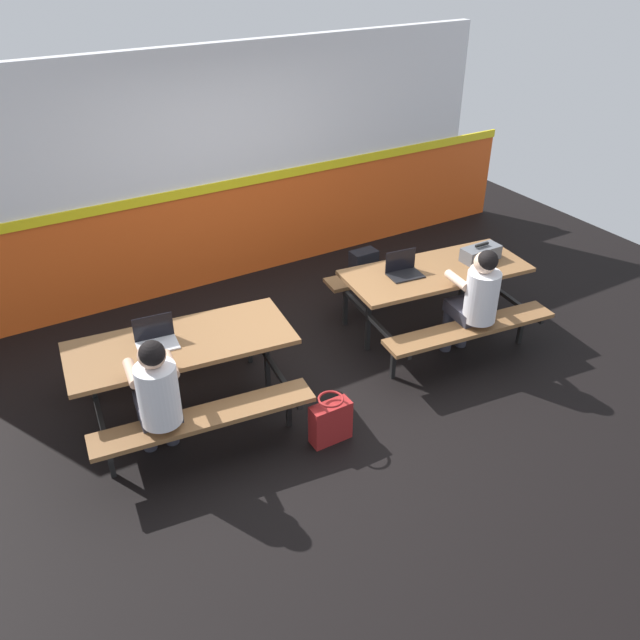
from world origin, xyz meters
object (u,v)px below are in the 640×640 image
(student_further, at_px, (476,297))
(laptop_dark, at_px, (404,270))
(picnic_table_right, at_px, (435,284))
(picnic_table_left, at_px, (183,358))
(backpack_dark, at_px, (363,269))
(tote_bag_bright, at_px, (331,421))
(student_nearer, at_px, (157,393))
(laptop_silver, at_px, (156,339))
(toolbox_grey, at_px, (481,253))

(student_further, relative_size, laptop_dark, 3.51)
(picnic_table_right, distance_m, laptop_dark, 0.41)
(picnic_table_left, height_order, backpack_dark, picnic_table_left)
(student_further, bearing_deg, tote_bag_bright, -170.56)
(student_nearer, relative_size, tote_bag_bright, 2.81)
(laptop_silver, relative_size, tote_bag_bright, 0.80)
(laptop_silver, distance_m, toolbox_grey, 3.27)
(picnic_table_left, height_order, tote_bag_bright, picnic_table_left)
(picnic_table_left, distance_m, toolbox_grey, 3.10)
(student_further, distance_m, laptop_silver, 2.85)
(student_nearer, distance_m, toolbox_grey, 3.49)
(picnic_table_left, distance_m, backpack_dark, 2.83)
(backpack_dark, bearing_deg, student_further, -89.14)
(laptop_silver, bearing_deg, picnic_table_left, -18.49)
(student_nearer, relative_size, student_further, 1.00)
(picnic_table_left, xyz_separation_m, backpack_dark, (2.57, 1.14, -0.36))
(student_nearer, relative_size, laptop_dark, 3.51)
(student_nearer, xyz_separation_m, student_further, (2.97, -0.11, 0.00))
(picnic_table_left, height_order, laptop_dark, laptop_dark)
(laptop_silver, height_order, backpack_dark, laptop_silver)
(backpack_dark, distance_m, tote_bag_bright, 2.67)
(student_nearer, bearing_deg, backpack_dark, 29.42)
(toolbox_grey, distance_m, backpack_dark, 1.50)
(student_further, relative_size, backpack_dark, 2.74)
(picnic_table_right, relative_size, student_nearer, 1.57)
(picnic_table_right, relative_size, laptop_silver, 5.50)
(toolbox_grey, bearing_deg, laptop_dark, 170.66)
(student_further, xyz_separation_m, laptop_silver, (-2.77, 0.69, 0.08))
(picnic_table_right, height_order, laptop_silver, laptop_silver)
(student_nearer, height_order, laptop_dark, student_nearer)
(laptop_dark, height_order, tote_bag_bright, laptop_dark)
(picnic_table_left, bearing_deg, student_nearer, -126.02)
(laptop_silver, bearing_deg, picnic_table_right, -2.64)
(picnic_table_right, xyz_separation_m, laptop_silver, (-2.76, 0.13, 0.21))
(toolbox_grey, bearing_deg, tote_bag_bright, -160.50)
(student_nearer, xyz_separation_m, laptop_dark, (2.62, 0.53, 0.08))
(student_further, distance_m, backpack_dark, 1.84)
(tote_bag_bright, bearing_deg, picnic_table_left, 133.43)
(picnic_table_left, bearing_deg, laptop_dark, 0.24)
(picnic_table_right, relative_size, student_further, 1.57)
(laptop_dark, xyz_separation_m, toolbox_grey, (0.85, -0.14, 0.02))
(student_nearer, height_order, backpack_dark, student_nearer)
(laptop_silver, relative_size, toolbox_grey, 0.86)
(student_nearer, xyz_separation_m, tote_bag_bright, (1.24, -0.40, -0.51))
(laptop_dark, relative_size, toolbox_grey, 0.86)
(toolbox_grey, xyz_separation_m, backpack_dark, (-0.53, 1.27, -0.60))
(picnic_table_left, distance_m, student_nearer, 0.65)
(student_further, distance_m, toolbox_grey, 0.71)
(backpack_dark, relative_size, tote_bag_bright, 1.02)
(tote_bag_bright, bearing_deg, laptop_silver, 136.93)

